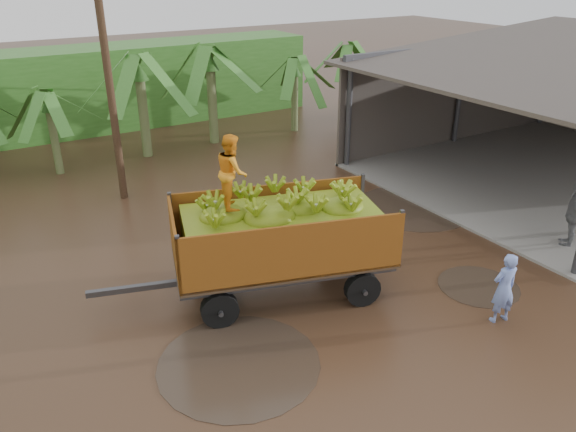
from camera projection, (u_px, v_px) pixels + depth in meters
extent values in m
plane|color=black|center=(314.00, 267.00, 14.29)|extent=(100.00, 100.00, 0.00)
cube|color=gray|center=(551.00, 175.00, 20.26)|extent=(12.00, 10.00, 0.08)
cube|color=#383330|center=(576.00, 55.00, 18.50)|extent=(12.78, 10.80, 1.01)
cube|color=#383330|center=(456.00, 95.00, 23.23)|extent=(12.00, 0.12, 4.00)
cube|color=#2D661E|center=(77.00, 90.00, 24.97)|extent=(22.00, 3.00, 3.60)
cube|color=#47474C|center=(132.00, 289.00, 12.27)|extent=(1.89, 0.68, 0.13)
imported|color=orange|center=(232.00, 171.00, 11.87)|extent=(0.83, 0.94, 1.62)
imported|color=#778ED9|center=(504.00, 288.00, 11.87)|extent=(0.65, 0.49, 1.63)
imported|color=slate|center=(574.00, 214.00, 14.97)|extent=(1.18, 1.02, 1.90)
cylinder|color=#47301E|center=(108.00, 71.00, 16.77)|extent=(0.24, 0.24, 8.16)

